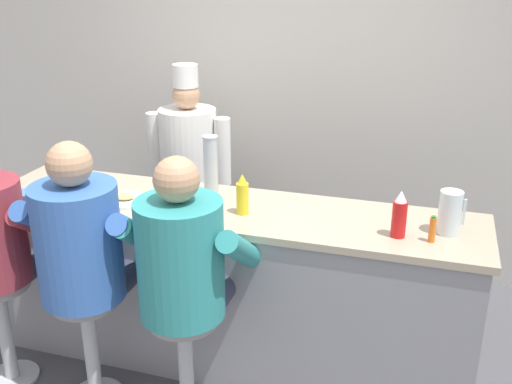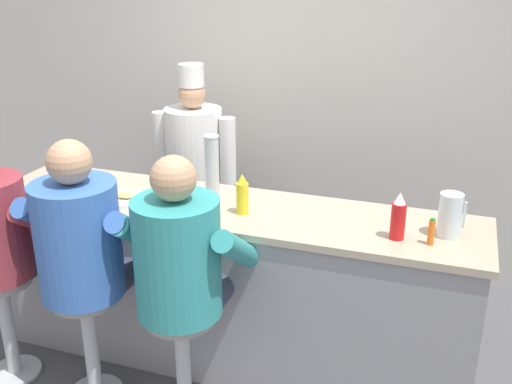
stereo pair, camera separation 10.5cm
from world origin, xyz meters
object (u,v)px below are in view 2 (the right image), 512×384
object	(u,v)px
hot_sauce_bottle_orange	(431,232)
diner_seated_blue	(84,245)
cup_stack_steel	(212,168)
breakfast_plate	(126,198)
ketchup_bottle_red	(398,217)
water_pitcher_clear	(450,215)
mustard_bottle_yellow	(242,195)
cereal_bowl	(32,193)
coffee_mug_white	(181,208)
cook_in_whites_near	(195,166)
diner_seated_teal	(181,263)

from	to	relation	value
hot_sauce_bottle_orange	diner_seated_blue	size ratio (longest dim) A/B	0.09
cup_stack_steel	breakfast_plate	bearing A→B (deg)	-159.17
ketchup_bottle_red	water_pitcher_clear	size ratio (longest dim) A/B	1.08
ketchup_bottle_red	cup_stack_steel	xyz separation A→B (m)	(-1.07, 0.18, 0.08)
mustard_bottle_yellow	cereal_bowl	world-z (taller)	mustard_bottle_yellow
ketchup_bottle_red	cereal_bowl	world-z (taller)	ketchup_bottle_red
water_pitcher_clear	cereal_bowl	size ratio (longest dim) A/B	1.56
mustard_bottle_yellow	coffee_mug_white	world-z (taller)	mustard_bottle_yellow
ketchup_bottle_red	diner_seated_blue	xyz separation A→B (m)	(-1.54, -0.43, -0.20)
coffee_mug_white	cook_in_whites_near	bearing A→B (deg)	111.38
coffee_mug_white	hot_sauce_bottle_orange	bearing A→B (deg)	3.66
diner_seated_blue	cook_in_whites_near	bearing A→B (deg)	90.92
hot_sauce_bottle_orange	diner_seated_blue	bearing A→B (deg)	-166.35
coffee_mug_white	cook_in_whites_near	xyz separation A→B (m)	(-0.43, 1.09, -0.16)
breakfast_plate	cook_in_whites_near	distance (m)	1.00
cup_stack_steel	diner_seated_blue	world-z (taller)	diner_seated_blue
mustard_bottle_yellow	water_pitcher_clear	bearing A→B (deg)	3.49
mustard_bottle_yellow	diner_seated_teal	distance (m)	0.54
ketchup_bottle_red	mustard_bottle_yellow	world-z (taller)	ketchup_bottle_red
ketchup_bottle_red	diner_seated_teal	bearing A→B (deg)	-156.31
diner_seated_blue	cook_in_whites_near	size ratio (longest dim) A/B	0.91
water_pitcher_clear	diner_seated_blue	world-z (taller)	diner_seated_blue
ketchup_bottle_red	diner_seated_teal	world-z (taller)	diner_seated_teal
ketchup_bottle_red	cereal_bowl	distance (m)	2.09
cereal_bowl	diner_seated_blue	world-z (taller)	diner_seated_blue
diner_seated_blue	coffee_mug_white	bearing A→B (deg)	39.18
coffee_mug_white	cook_in_whites_near	size ratio (longest dim) A/B	0.08
mustard_bottle_yellow	coffee_mug_white	xyz separation A→B (m)	(-0.30, -0.14, -0.06)
coffee_mug_white	diner_seated_blue	bearing A→B (deg)	-140.82
water_pitcher_clear	cook_in_whites_near	world-z (taller)	cook_in_whites_near
ketchup_bottle_red	cup_stack_steel	distance (m)	1.09
water_pitcher_clear	cook_in_whites_near	xyz separation A→B (m)	(-1.80, 0.88, -0.22)
hot_sauce_bottle_orange	diner_seated_blue	xyz separation A→B (m)	(-1.70, -0.41, -0.15)
hot_sauce_bottle_orange	water_pitcher_clear	bearing A→B (deg)	59.28
hot_sauce_bottle_orange	diner_seated_teal	distance (m)	1.23
ketchup_bottle_red	coffee_mug_white	world-z (taller)	ketchup_bottle_red
coffee_mug_white	cook_in_whites_near	world-z (taller)	cook_in_whites_near
cup_stack_steel	mustard_bottle_yellow	bearing A→B (deg)	-30.19
coffee_mug_white	mustard_bottle_yellow	bearing A→B (deg)	25.79
cereal_bowl	diner_seated_teal	size ratio (longest dim) A/B	0.10
water_pitcher_clear	mustard_bottle_yellow	bearing A→B (deg)	-176.51
cup_stack_steel	ketchup_bottle_red	bearing A→B (deg)	-9.69
water_pitcher_clear	breakfast_plate	distance (m)	1.78
water_pitcher_clear	diner_seated_blue	size ratio (longest dim) A/B	0.15
mustard_bottle_yellow	cereal_bowl	distance (m)	1.26
cook_in_whites_near	breakfast_plate	bearing A→B (deg)	-88.55
cereal_bowl	ketchup_bottle_red	bearing A→B (deg)	3.58
mustard_bottle_yellow	diner_seated_blue	size ratio (longest dim) A/B	0.15
hot_sauce_bottle_orange	breakfast_plate	size ratio (longest dim) A/B	0.52
breakfast_plate	ketchup_bottle_red	bearing A→B (deg)	-0.15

